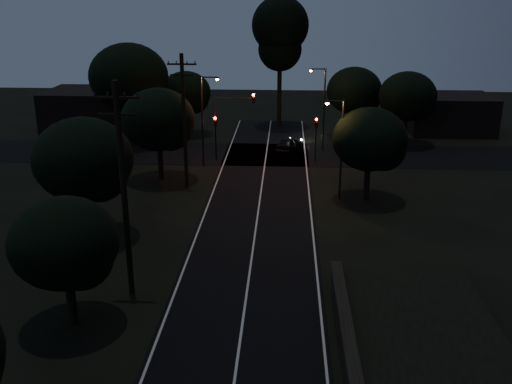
{
  "coord_description": "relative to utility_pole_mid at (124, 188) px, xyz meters",
  "views": [
    {
      "loc": [
        1.92,
        -10.93,
        14.85
      ],
      "look_at": [
        0.0,
        24.0,
        2.5
      ],
      "focal_mm": 40.0,
      "sensor_mm": 36.0,
      "label": 1
    }
  ],
  "objects": [
    {
      "name": "utility_pole_mid",
      "position": [
        0.0,
        0.0,
        0.0
      ],
      "size": [
        2.2,
        0.3,
        11.0
      ],
      "color": "black",
      "rests_on": "ground"
    },
    {
      "name": "utility_pole_far",
      "position": [
        0.0,
        17.0,
        -0.25
      ],
      "size": [
        2.2,
        0.3,
        10.5
      ],
      "color": "black",
      "rests_on": "ground"
    },
    {
      "name": "tree_far_ne",
      "position": [
        15.21,
        34.88,
        -0.96
      ],
      "size": [
        5.84,
        5.84,
        7.39
      ],
      "color": "black",
      "rests_on": "ground"
    },
    {
      "name": "tree_left_d",
      "position": [
        -2.29,
        18.88,
        -0.82
      ],
      "size": [
        5.98,
        5.98,
        7.58
      ],
      "color": "black",
      "rests_on": "ground"
    },
    {
      "name": "signal_right",
      "position": [
        10.6,
        24.99,
        -2.9
      ],
      "size": [
        0.28,
        0.35,
        4.1
      ],
      "color": "black",
      "rests_on": "ground"
    },
    {
      "name": "road_surface",
      "position": [
        6.0,
        16.12,
        -5.73
      ],
      "size": [
        60.0,
        70.0,
        0.03
      ],
      "color": "black",
      "rests_on": "ground"
    },
    {
      "name": "building_right",
      "position": [
        26.0,
        38.0,
        -3.74
      ],
      "size": [
        9.0,
        7.0,
        4.0
      ],
      "primitive_type": "cube",
      "color": "black",
      "rests_on": "ground"
    },
    {
      "name": "streetlight_c",
      "position": [
        11.83,
        15.0,
        -1.39
      ],
      "size": [
        1.46,
        0.26,
        7.5
      ],
      "color": "black",
      "rests_on": "ground"
    },
    {
      "name": "streetlight_b",
      "position": [
        11.31,
        29.0,
        -1.1
      ],
      "size": [
        1.66,
        0.26,
        8.0
      ],
      "color": "black",
      "rests_on": "ground"
    },
    {
      "name": "tree_right_a",
      "position": [
        14.19,
        14.89,
        -1.22
      ],
      "size": [
        5.48,
        5.48,
        6.96
      ],
      "color": "black",
      "rests_on": "ground"
    },
    {
      "name": "tree_far_w",
      "position": [
        -7.72,
        30.84,
        0.82
      ],
      "size": [
        7.92,
        7.92,
        10.09
      ],
      "color": "black",
      "rests_on": "ground"
    },
    {
      "name": "car",
      "position": [
        8.18,
        28.53,
        -5.05
      ],
      "size": [
        2.96,
        4.35,
        1.38
      ],
      "primitive_type": "imported",
      "rotation": [
        0.0,
        0.0,
        2.78
      ],
      "color": "black",
      "rests_on": "ground"
    },
    {
      "name": "tree_left_b",
      "position": [
        -1.83,
        -3.1,
        -1.69
      ],
      "size": [
        4.91,
        4.91,
        6.24
      ],
      "color": "black",
      "rests_on": "ground"
    },
    {
      "name": "signal_mast",
      "position": [
        3.09,
        24.99,
        -1.4
      ],
      "size": [
        3.7,
        0.35,
        6.25
      ],
      "color": "black",
      "rests_on": "ground"
    },
    {
      "name": "tree_left_c",
      "position": [
        -4.28,
        6.88,
        -0.75
      ],
      "size": [
        6.11,
        6.11,
        7.71
      ],
      "color": "black",
      "rests_on": "ground"
    },
    {
      "name": "streetlight_a",
      "position": [
        0.69,
        23.0,
        -1.1
      ],
      "size": [
        1.66,
        0.26,
        8.0
      ],
      "color": "black",
      "rests_on": "ground"
    },
    {
      "name": "tall_pine",
      "position": [
        7.0,
        40.0,
        4.68
      ],
      "size": [
        6.36,
        6.36,
        14.45
      ],
      "color": "black",
      "rests_on": "ground"
    },
    {
      "name": "tree_far_nw",
      "position": [
        -2.81,
        34.89,
        -1.32
      ],
      "size": [
        5.39,
        5.39,
        6.82
      ],
      "color": "black",
      "rests_on": "ground"
    },
    {
      "name": "building_left",
      "position": [
        -14.0,
        37.0,
        -3.54
      ],
      "size": [
        10.0,
        8.0,
        4.4
      ],
      "primitive_type": "cube",
      "color": "black",
      "rests_on": "ground"
    },
    {
      "name": "signal_left",
      "position": [
        1.4,
        24.99,
        -2.9
      ],
      "size": [
        0.28,
        0.35,
        4.1
      ],
      "color": "black",
      "rests_on": "ground"
    },
    {
      "name": "tree_far_e",
      "position": [
        20.2,
        31.88,
        -0.98
      ],
      "size": [
        5.79,
        5.79,
        7.35
      ],
      "color": "black",
      "rests_on": "ground"
    }
  ]
}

